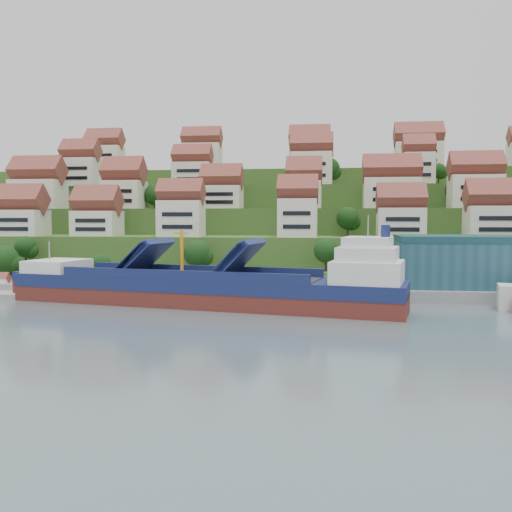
# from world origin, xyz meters

# --- Properties ---
(ground) EXTENTS (300.00, 300.00, 0.00)m
(ground) POSITION_xyz_m (0.00, 0.00, 0.00)
(ground) COLOR slate
(ground) RESTS_ON ground
(quay) EXTENTS (180.00, 14.00, 2.20)m
(quay) POSITION_xyz_m (20.00, 15.00, 1.10)
(quay) COLOR gray
(quay) RESTS_ON ground
(pebble_beach) EXTENTS (45.00, 20.00, 1.00)m
(pebble_beach) POSITION_xyz_m (-58.00, 12.00, 0.50)
(pebble_beach) COLOR gray
(pebble_beach) RESTS_ON ground
(hillside) EXTENTS (260.00, 128.00, 31.00)m
(hillside) POSITION_xyz_m (0.00, 103.55, 10.66)
(hillside) COLOR #2D4C1E
(hillside) RESTS_ON ground
(hillside_village) EXTENTS (156.25, 63.03, 28.91)m
(hillside_village) POSITION_xyz_m (0.04, 61.14, 24.60)
(hillside_village) COLOR silver
(hillside_village) RESTS_ON ground
(hillside_trees) EXTENTS (140.93, 62.68, 30.33)m
(hillside_trees) POSITION_xyz_m (-12.95, 44.06, 16.15)
(hillside_trees) COLOR #173D14
(hillside_trees) RESTS_ON ground
(flagpole) EXTENTS (1.28, 0.16, 8.00)m
(flagpole) POSITION_xyz_m (18.11, 10.00, 6.88)
(flagpole) COLOR gray
(flagpole) RESTS_ON quay
(cargo_ship) EXTENTS (72.74, 24.33, 15.87)m
(cargo_ship) POSITION_xyz_m (-12.12, -0.18, 3.08)
(cargo_ship) COLOR maroon
(cargo_ship) RESTS_ON ground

